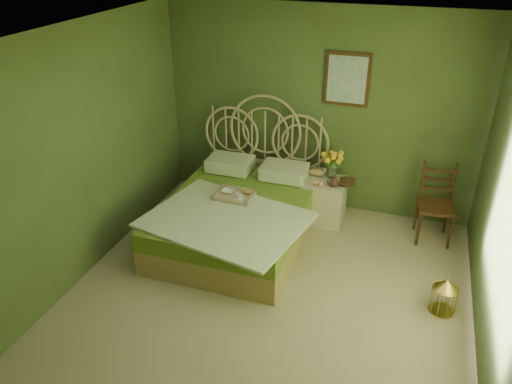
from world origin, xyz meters
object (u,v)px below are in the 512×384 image
(chair, at_px, (437,198))
(nightstand, at_px, (325,195))
(birdcage, at_px, (444,296))
(bed, at_px, (239,213))

(chair, bearing_deg, nightstand, 174.13)
(chair, relative_size, birdcage, 2.52)
(chair, height_order, birdcage, chair)
(nightstand, height_order, chair, nightstand)
(nightstand, relative_size, birdcage, 2.61)
(bed, distance_m, birdcage, 2.46)
(bed, bearing_deg, nightstand, 38.79)
(nightstand, relative_size, chair, 1.04)
(bed, relative_size, nightstand, 2.42)
(nightstand, bearing_deg, chair, 1.20)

